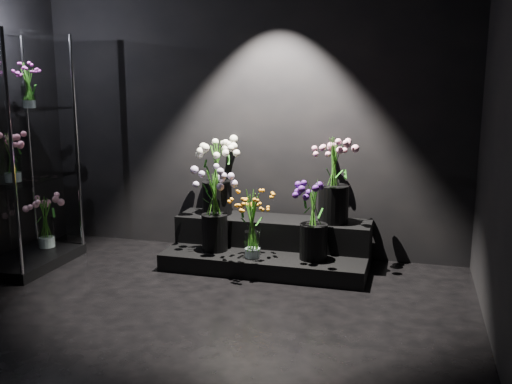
% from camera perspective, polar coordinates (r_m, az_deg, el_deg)
% --- Properties ---
extents(floor, '(4.00, 4.00, 0.00)m').
position_cam_1_polar(floor, '(3.75, -9.64, -14.40)').
color(floor, black).
rests_on(floor, ground).
extents(wall_back, '(4.00, 0.00, 4.00)m').
position_cam_1_polar(wall_back, '(5.26, -0.76, 9.00)').
color(wall_back, black).
rests_on(wall_back, floor).
extents(display_riser, '(1.74, 0.77, 0.39)m').
position_cam_1_polar(display_riser, '(5.06, 1.39, -5.39)').
color(display_riser, black).
rests_on(display_riser, floor).
extents(display_case, '(0.54, 0.90, 1.99)m').
position_cam_1_polar(display_case, '(5.21, -22.37, 3.63)').
color(display_case, black).
rests_on(display_case, floor).
extents(bouquet_orange_bells, '(0.34, 0.34, 0.57)m').
position_cam_1_polar(bouquet_orange_bells, '(4.71, -0.37, -3.15)').
color(bouquet_orange_bells, white).
rests_on(bouquet_orange_bells, display_riser).
extents(bouquet_lilac, '(0.38, 0.38, 0.71)m').
position_cam_1_polar(bouquet_lilac, '(4.89, -4.20, -1.14)').
color(bouquet_lilac, black).
rests_on(bouquet_lilac, display_riser).
extents(bouquet_purple, '(0.34, 0.34, 0.67)m').
position_cam_1_polar(bouquet_purple, '(4.68, 5.82, -2.43)').
color(bouquet_purple, black).
rests_on(bouquet_purple, display_riser).
extents(bouquet_cream_roses, '(0.47, 0.47, 0.67)m').
position_cam_1_polar(bouquet_cream_roses, '(5.19, -3.95, 1.94)').
color(bouquet_cream_roses, black).
rests_on(bouquet_cream_roses, display_riser).
extents(bouquet_pink_roses, '(0.39, 0.39, 0.73)m').
position_cam_1_polar(bouquet_pink_roses, '(4.91, 7.82, 1.56)').
color(bouquet_pink_roses, black).
rests_on(bouquet_pink_roses, display_riser).
extents(bouquet_case_pink, '(0.36, 0.36, 0.39)m').
position_cam_1_polar(bouquet_case_pink, '(5.08, -23.26, 3.26)').
color(bouquet_case_pink, white).
rests_on(bouquet_case_pink, display_case).
extents(bouquet_case_magenta, '(0.28, 0.28, 0.38)m').
position_cam_1_polar(bouquet_case_magenta, '(5.29, -21.84, 9.91)').
color(bouquet_case_magenta, white).
rests_on(bouquet_case_magenta, display_case).
extents(bouquet_case_base_pink, '(0.31, 0.31, 0.48)m').
position_cam_1_polar(bouquet_case_base_pink, '(5.53, -20.33, -2.65)').
color(bouquet_case_base_pink, white).
rests_on(bouquet_case_base_pink, display_case).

